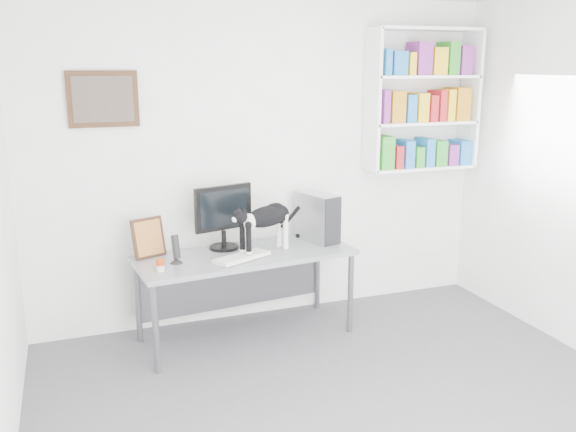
{
  "coord_description": "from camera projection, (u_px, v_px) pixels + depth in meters",
  "views": [
    {
      "loc": [
        -1.59,
        -2.86,
        2.15
      ],
      "look_at": [
        0.02,
        1.53,
        0.99
      ],
      "focal_mm": 38.0,
      "sensor_mm": 36.0,
      "label": 1
    }
  ],
  "objects": [
    {
      "name": "speaker",
      "position": [
        176.0,
        249.0,
        4.52
      ],
      "size": [
        0.13,
        0.13,
        0.23
      ],
      "primitive_type": "cylinder",
      "rotation": [
        0.0,
        0.0,
        0.44
      ],
      "color": "black",
      "rests_on": "desk"
    },
    {
      "name": "soup_can",
      "position": [
        160.0,
        265.0,
        4.36
      ],
      "size": [
        0.08,
        0.08,
        0.09
      ],
      "primitive_type": "cylinder",
      "rotation": [
        0.0,
        0.0,
        0.53
      ],
      "color": "#B72F0F",
      "rests_on": "desk"
    },
    {
      "name": "room",
      "position": [
        381.0,
        215.0,
        3.33
      ],
      "size": [
        4.01,
        4.01,
        2.7
      ],
      "color": "#55555A",
      "rests_on": "ground"
    },
    {
      "name": "keyboard",
      "position": [
        242.0,
        257.0,
        4.64
      ],
      "size": [
        0.48,
        0.34,
        0.03
      ],
      "primitive_type": "cube",
      "rotation": [
        0.0,
        0.0,
        0.43
      ],
      "color": "silver",
      "rests_on": "desk"
    },
    {
      "name": "pc_tower",
      "position": [
        317.0,
        217.0,
        5.1
      ],
      "size": [
        0.29,
        0.44,
        0.41
      ],
      "primitive_type": "cube",
      "rotation": [
        0.0,
        0.0,
        0.29
      ],
      "color": "#A2A2A6",
      "rests_on": "desk"
    },
    {
      "name": "bookshelf",
      "position": [
        423.0,
        100.0,
        5.36
      ],
      "size": [
        1.03,
        0.28,
        1.24
      ],
      "primitive_type": "cube",
      "color": "white",
      "rests_on": "room"
    },
    {
      "name": "desk",
      "position": [
        246.0,
        295.0,
        4.88
      ],
      "size": [
        1.76,
        0.83,
        0.71
      ],
      "primitive_type": "cube",
      "rotation": [
        0.0,
        0.0,
        0.1
      ],
      "color": "gray",
      "rests_on": "room"
    },
    {
      "name": "cat",
      "position": [
        266.0,
        228.0,
        4.76
      ],
      "size": [
        0.65,
        0.42,
        0.39
      ],
      "primitive_type": null,
      "rotation": [
        0.0,
        0.0,
        0.44
      ],
      "color": "black",
      "rests_on": "desk"
    },
    {
      "name": "wall_art",
      "position": [
        103.0,
        99.0,
        4.56
      ],
      "size": [
        0.52,
        0.04,
        0.42
      ],
      "primitive_type": "cube",
      "color": "#412215",
      "rests_on": "room"
    },
    {
      "name": "monitor",
      "position": [
        223.0,
        217.0,
        4.85
      ],
      "size": [
        0.54,
        0.36,
        0.53
      ],
      "primitive_type": "cube",
      "rotation": [
        0.0,
        0.0,
        0.27
      ],
      "color": "black",
      "rests_on": "desk"
    },
    {
      "name": "leaning_print",
      "position": [
        148.0,
        237.0,
        4.67
      ],
      "size": [
        0.28,
        0.18,
        0.32
      ],
      "primitive_type": "cube",
      "rotation": [
        0.0,
        0.0,
        0.35
      ],
      "color": "#412215",
      "rests_on": "desk"
    }
  ]
}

